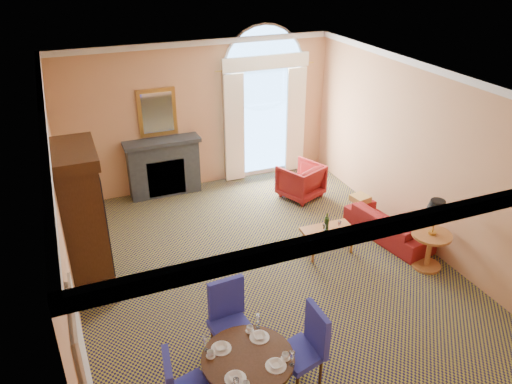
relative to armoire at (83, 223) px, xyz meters
name	(u,v)px	position (x,y,z in m)	size (l,w,h in m)	color
ground	(267,273)	(2.72, -0.80, -1.14)	(7.50, 7.50, 0.00)	#151137
room_envelope	(250,119)	(2.69, -0.14, 1.37)	(6.04, 7.52, 3.45)	tan
armoire	(83,223)	(0.00, 0.00, 0.00)	(0.68, 1.21, 2.37)	#311A0B
dining_table	(248,368)	(1.50, -3.07, -0.63)	(1.09, 1.09, 0.89)	#311A0B
dining_chair_north	(229,315)	(1.55, -2.23, -0.51)	(0.54, 0.55, 1.11)	navy
dining_chair_east	(308,343)	(2.27, -3.08, -0.51)	(0.61, 0.61, 1.11)	navy
sofa	(389,225)	(5.27, -0.61, -0.89)	(1.77, 0.69, 0.52)	maroon
armchair	(301,181)	(4.49, 1.50, -0.77)	(0.80, 0.82, 0.75)	maroon
coffee_table	(328,231)	(3.96, -0.62, -0.71)	(0.93, 0.53, 0.84)	#B06934
side_table	(433,227)	(5.32, -1.65, -0.36)	(0.66, 0.66, 1.26)	#B06934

